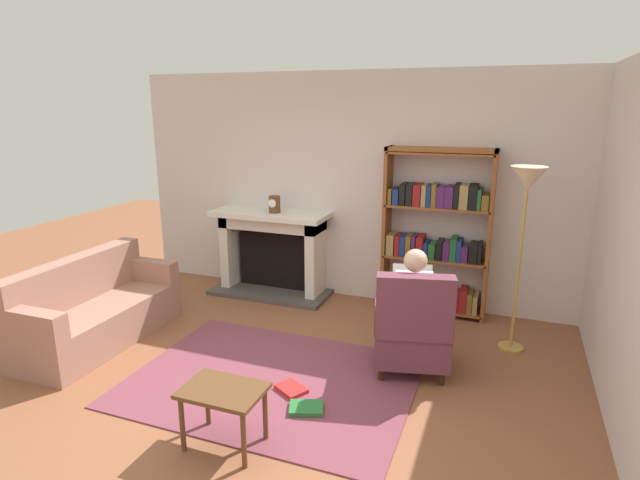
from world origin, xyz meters
name	(u,v)px	position (x,y,z in m)	size (l,w,h in m)	color
ground	(256,399)	(0.00, 0.00, 0.00)	(14.00, 14.00, 0.00)	brown
back_wall	(352,188)	(0.00, 2.55, 1.35)	(5.60, 0.10, 2.70)	silver
side_wall_right	(624,231)	(2.65, 1.25, 1.35)	(0.10, 5.20, 2.70)	silver
area_rug	(272,380)	(0.00, 0.30, 0.01)	(2.40, 1.80, 0.01)	brown
fireplace	(274,249)	(-0.95, 2.30, 0.56)	(1.48, 0.64, 1.05)	#4C4742
mantel_clock	(274,204)	(-0.87, 2.20, 1.16)	(0.14, 0.14, 0.20)	brown
bookshelf	(436,237)	(1.05, 2.33, 0.90)	(1.17, 0.32, 1.88)	brown
armchair_reading	(412,329)	(1.09, 0.87, 0.42)	(0.77, 0.75, 0.97)	#331E14
seated_reader	(413,303)	(1.06, 0.98, 0.62)	(0.44, 0.58, 1.14)	silver
sofa_floral	(95,311)	(-2.00, 0.38, 0.32)	(0.74, 1.71, 0.85)	#A1715F
side_table	(223,398)	(0.07, -0.59, 0.37)	(0.56, 0.39, 0.44)	brown
scattered_books	(299,399)	(0.35, 0.08, 0.03)	(0.53, 0.49, 0.04)	red
floor_lamp	(526,196)	(1.92, 1.67, 1.52)	(0.32, 0.32, 1.79)	#B7933F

